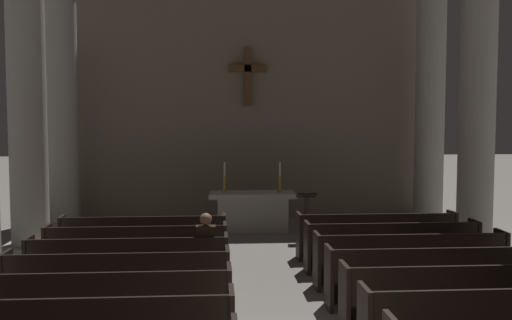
{
  "coord_description": "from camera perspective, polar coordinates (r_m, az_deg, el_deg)",
  "views": [
    {
      "loc": [
        -0.94,
        -5.4,
        2.86
      ],
      "look_at": [
        0.0,
        7.86,
        1.92
      ],
      "focal_mm": 40.86,
      "sensor_mm": 36.0,
      "label": 1
    }
  ],
  "objects": [
    {
      "name": "pew_right_row_7",
      "position": [
        12.3,
        11.71,
        -7.21
      ],
      "size": [
        3.27,
        0.5,
        0.95
      ],
      "color": "black",
      "rests_on": "ground"
    },
    {
      "name": "lone_worshipper",
      "position": [
        9.81,
        -4.92,
        -8.74
      ],
      "size": [
        0.32,
        0.43,
        1.32
      ],
      "color": "#26262B",
      "rests_on": "ground"
    },
    {
      "name": "column_left_third",
      "position": [
        13.14,
        -21.51,
        5.67
      ],
      "size": [
        1.17,
        1.17,
        6.77
      ],
      "color": "#ADA89E",
      "rests_on": "ground"
    },
    {
      "name": "pew_left_row_4",
      "position": [
        8.93,
        -13.36,
        -11.55
      ],
      "size": [
        3.27,
        0.5,
        0.95
      ],
      "color": "black",
      "rests_on": "ground"
    },
    {
      "name": "column_right_fourth",
      "position": [
        16.45,
        16.66,
        5.4
      ],
      "size": [
        1.17,
        1.17,
        6.77
      ],
      "color": "#ADA89E",
      "rests_on": "ground"
    },
    {
      "name": "pew_left_row_7",
      "position": [
        11.94,
        -10.92,
        -7.55
      ],
      "size": [
        3.27,
        0.5,
        0.95
      ],
      "color": "black",
      "rests_on": "ground"
    },
    {
      "name": "pew_right_row_6",
      "position": [
        11.33,
        13.15,
        -8.21
      ],
      "size": [
        3.27,
        0.5,
        0.95
      ],
      "color": "black",
      "rests_on": "ground"
    },
    {
      "name": "column_right_third",
      "position": [
        13.82,
        20.86,
        5.59
      ],
      "size": [
        1.17,
        1.17,
        6.77
      ],
      "color": "#ADA89E",
      "rests_on": "ground"
    },
    {
      "name": "apse_with_cross",
      "position": [
        16.86,
        -0.86,
        6.82
      ],
      "size": [
        10.97,
        0.45,
        7.35
      ],
      "color": "gray",
      "rests_on": "ground"
    },
    {
      "name": "lectern",
      "position": [
        13.76,
        4.95,
        -5.64
      ],
      "size": [
        0.44,
        0.36,
        1.15
      ],
      "color": "black",
      "rests_on": "ground"
    },
    {
      "name": "pew_right_row_5",
      "position": [
        10.36,
        14.88,
        -9.39
      ],
      "size": [
        3.27,
        0.5,
        0.95
      ],
      "color": "black",
      "rests_on": "ground"
    },
    {
      "name": "candlestick_left",
      "position": [
        14.69,
        -3.1,
        -2.22
      ],
      "size": [
        0.16,
        0.16,
        0.76
      ],
      "color": "#B79338",
      "rests_on": "altar"
    },
    {
      "name": "pew_left_row_5",
      "position": [
        9.92,
        -12.37,
        -9.95
      ],
      "size": [
        3.27,
        0.5,
        0.95
      ],
      "color": "black",
      "rests_on": "ground"
    },
    {
      "name": "pew_left_row_6",
      "position": [
        10.93,
        -11.58,
        -8.64
      ],
      "size": [
        3.27,
        0.5,
        0.95
      ],
      "color": "black",
      "rests_on": "ground"
    },
    {
      "name": "column_left_fourth",
      "position": [
        15.88,
        -18.42,
        5.42
      ],
      "size": [
        1.17,
        1.17,
        6.77
      ],
      "color": "#ADA89E",
      "rests_on": "ground"
    },
    {
      "name": "altar",
      "position": [
        14.81,
        -0.37,
        -5.0
      ],
      "size": [
        2.2,
        0.9,
        1.01
      ],
      "color": "#A8A399",
      "rests_on": "ground"
    },
    {
      "name": "pew_right_row_4",
      "position": [
        9.42,
        16.97,
        -10.8
      ],
      "size": [
        3.27,
        0.5,
        0.95
      ],
      "color": "black",
      "rests_on": "ground"
    },
    {
      "name": "pew_right_row_3",
      "position": [
        8.49,
        19.54,
        -12.5
      ],
      "size": [
        3.27,
        0.5,
        0.95
      ],
      "color": "black",
      "rests_on": "ground"
    },
    {
      "name": "pew_left_row_3",
      "position": [
        7.95,
        -14.6,
        -13.55
      ],
      "size": [
        3.27,
        0.5,
        0.95
      ],
      "color": "black",
      "rests_on": "ground"
    },
    {
      "name": "candlestick_right",
      "position": [
        14.78,
        2.35,
        -2.18
      ],
      "size": [
        0.16,
        0.16,
        0.76
      ],
      "color": "#B79338",
      "rests_on": "altar"
    }
  ]
}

